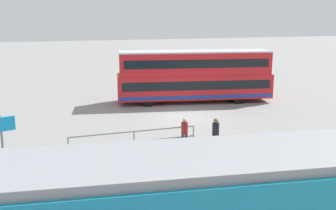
{
  "coord_description": "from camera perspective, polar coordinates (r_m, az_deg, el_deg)",
  "views": [
    {
      "loc": [
        8.44,
        23.22,
        6.36
      ],
      "look_at": [
        2.27,
        4.32,
        1.85
      ],
      "focal_mm": 42.47,
      "sensor_mm": 36.0,
      "label": 1
    }
  ],
  "objects": [
    {
      "name": "info_sign",
      "position": [
        18.18,
        -22.82,
        -3.46
      ],
      "size": [
        1.13,
        0.38,
        2.28
      ],
      "color": "slate",
      "rests_on": "ground"
    },
    {
      "name": "pedestrian_near_railing",
      "position": [
        19.1,
        2.39,
        -3.85
      ],
      "size": [
        0.41,
        0.41,
        1.57
      ],
      "color": "#33384C",
      "rests_on": "ground"
    },
    {
      "name": "pedestrian_railing",
      "position": [
        18.75,
        -4.91,
        -4.74
      ],
      "size": [
        6.09,
        0.1,
        1.08
      ],
      "color": "gray",
      "rests_on": "ground"
    },
    {
      "name": "pedestrian_crossing",
      "position": [
        18.53,
        6.84,
        -4.08
      ],
      "size": [
        0.45,
        0.45,
        1.75
      ],
      "color": "#4C3F2D",
      "rests_on": "ground"
    },
    {
      "name": "double_decker_bus",
      "position": [
        29.55,
        3.78,
        4.18
      ],
      "size": [
        11.61,
        4.51,
        3.81
      ],
      "color": "red",
      "rests_on": "ground"
    },
    {
      "name": "ground_plane",
      "position": [
        25.51,
        1.84,
        -1.66
      ],
      "size": [
        160.0,
        160.0,
        0.0
      ],
      "primitive_type": "plane",
      "color": "gray"
    }
  ]
}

